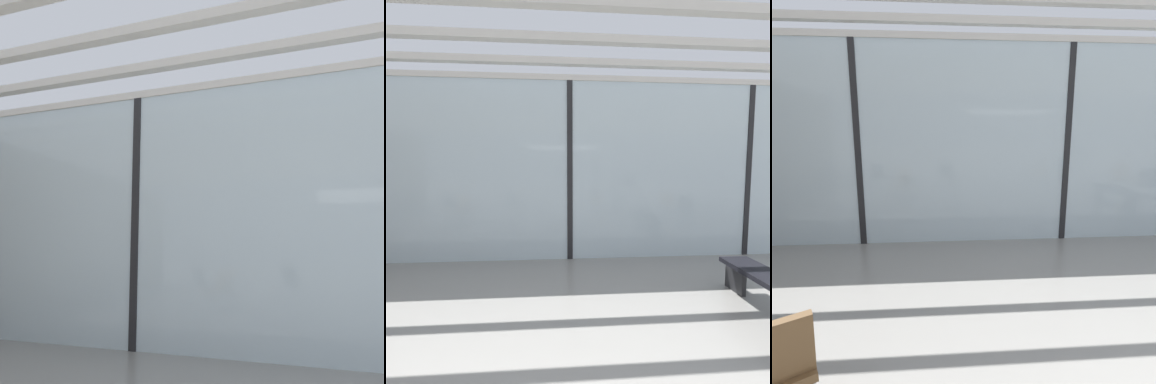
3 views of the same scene
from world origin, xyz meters
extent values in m
cube|color=silver|center=(0.00, 5.20, 1.65)|extent=(14.00, 0.08, 3.31)
cube|color=black|center=(-3.50, 5.20, 1.65)|extent=(0.10, 0.12, 3.31)
cube|color=black|center=(0.00, 5.20, 1.65)|extent=(0.10, 0.12, 3.31)
cube|color=beige|center=(0.00, 3.73, 3.36)|extent=(13.72, 0.12, 0.10)
cube|color=beige|center=(0.00, 4.47, 3.36)|extent=(13.72, 0.12, 0.10)
cube|color=beige|center=(0.00, 5.20, 3.36)|extent=(13.72, 0.12, 0.10)
ellipsoid|color=#B2BCD6|center=(-0.26, 10.87, 2.13)|extent=(10.70, 4.26, 4.26)
sphere|color=gray|center=(-5.18, 10.87, 2.13)|extent=(2.34, 2.34, 2.34)
sphere|color=black|center=(-3.20, 8.91, 2.45)|extent=(0.28, 0.28, 0.28)
sphere|color=black|center=(-2.30, 8.91, 2.45)|extent=(0.28, 0.28, 0.28)
sphere|color=black|center=(-1.40, 8.91, 2.45)|extent=(0.28, 0.28, 0.28)
sphere|color=black|center=(-0.50, 8.91, 2.45)|extent=(0.28, 0.28, 0.28)
sphere|color=black|center=(0.40, 8.91, 2.45)|extent=(0.28, 0.28, 0.28)
sphere|color=black|center=(1.30, 8.91, 2.45)|extent=(0.28, 0.28, 0.28)
sphere|color=black|center=(2.20, 8.91, 2.45)|extent=(0.28, 0.28, 0.28)
cylinder|color=#BCBCC1|center=(-3.20, 2.11, 0.18)|extent=(0.03, 0.03, 0.37)
camera|label=1|loc=(-1.19, 0.58, 1.23)|focal=36.35mm
camera|label=2|loc=(-0.23, 0.21, 1.70)|focal=24.90mm
camera|label=3|loc=(-2.17, 0.01, 1.91)|focal=28.76mm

